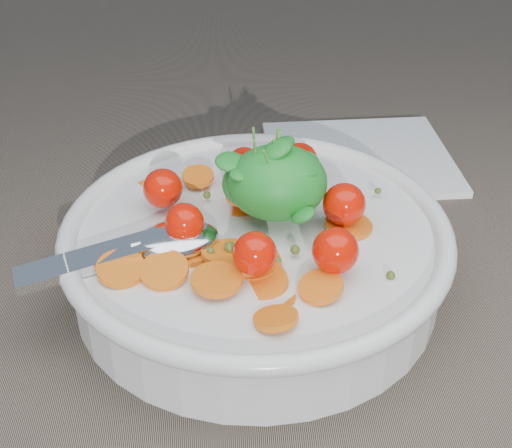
{
  "coord_description": "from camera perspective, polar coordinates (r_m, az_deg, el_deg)",
  "views": [
    {
      "loc": [
        -0.05,
        -0.4,
        0.34
      ],
      "look_at": [
        -0.03,
        0.01,
        0.06
      ],
      "focal_mm": 50.0,
      "sensor_mm": 36.0,
      "label": 1
    }
  ],
  "objects": [
    {
      "name": "ground",
      "position": [
        0.53,
        2.97,
        -5.8
      ],
      "size": [
        6.0,
        6.0,
        0.0
      ],
      "primitive_type": "plane",
      "color": "#786756",
      "rests_on": "ground"
    },
    {
      "name": "bowl",
      "position": [
        0.51,
        -0.0,
        -2.06
      ],
      "size": [
        0.3,
        0.28,
        0.12
      ],
      "color": "silver",
      "rests_on": "ground"
    },
    {
      "name": "napkin",
      "position": [
        0.7,
        8.26,
        5.27
      ],
      "size": [
        0.18,
        0.16,
        0.01
      ],
      "primitive_type": "cube",
      "rotation": [
        0.0,
        0.0,
        0.04
      ],
      "color": "white",
      "rests_on": "ground"
    }
  ]
}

